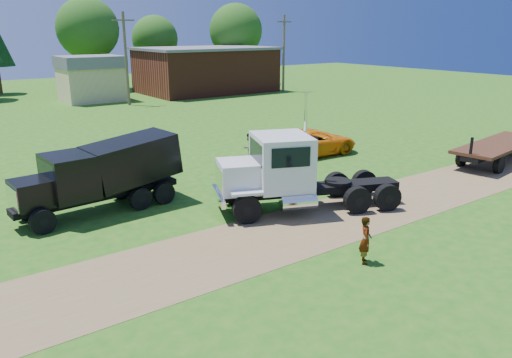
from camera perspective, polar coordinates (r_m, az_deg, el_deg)
ground at (r=20.24m, az=8.08°, el=-4.81°), size 140.00×140.00×0.00m
dirt_track at (r=20.24m, az=8.09°, el=-4.79°), size 120.00×4.20×0.01m
white_semi_tractor at (r=20.78m, az=3.17°, el=0.70°), size 8.04×5.21×4.81m
black_dump_truck at (r=21.76m, az=-16.95°, el=0.80°), size 7.12×2.66×3.04m
orange_pickup at (r=30.61m, az=6.48°, el=4.23°), size 5.83×2.86×1.59m
flatbed_trailer at (r=32.00m, az=26.00°, el=3.28°), size 8.01×3.34×1.99m
spectator_a at (r=16.73m, az=12.42°, el=-6.83°), size 0.68×0.69×1.61m
spectator_b at (r=28.77m, az=-0.81°, el=3.62°), size 0.92×0.77×1.68m
brick_building at (r=62.06m, az=-5.73°, el=12.33°), size 15.40×10.40×5.30m
tan_shed at (r=56.35m, az=-18.31°, el=10.90°), size 6.20×5.40×4.70m
utility_poles at (r=52.17m, az=-14.64°, el=13.32°), size 42.20×0.28×9.00m
tree_row at (r=64.91m, az=-22.17°, el=15.14°), size 55.05×12.23×11.35m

